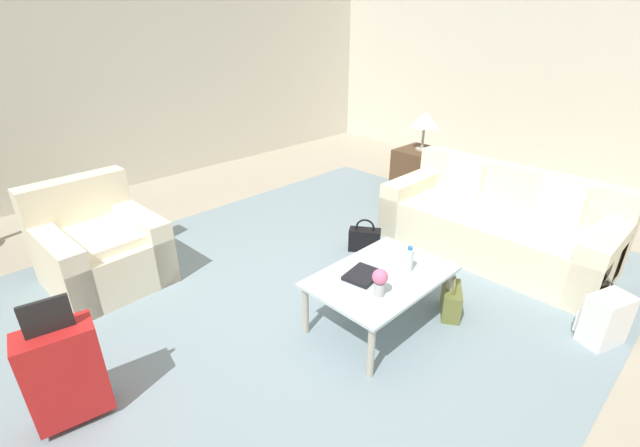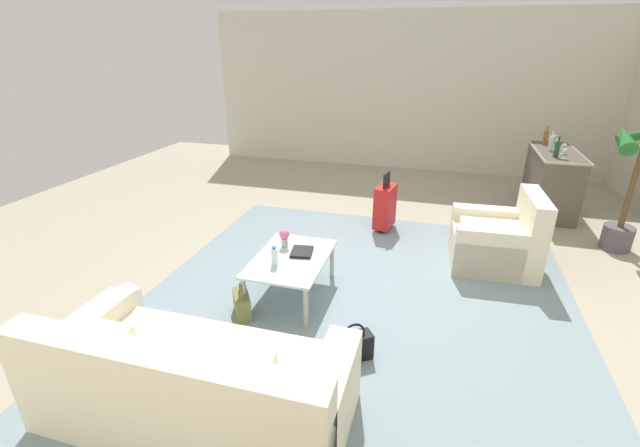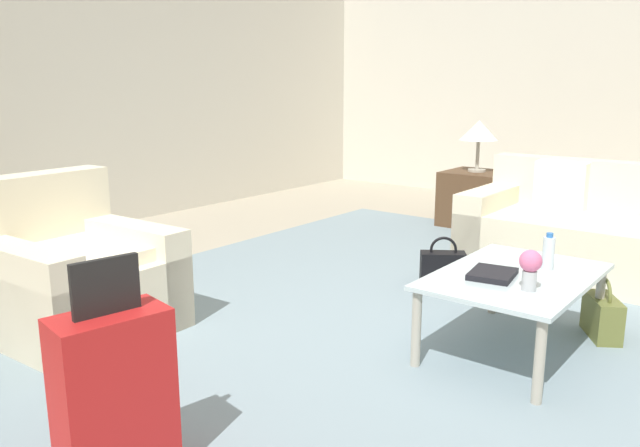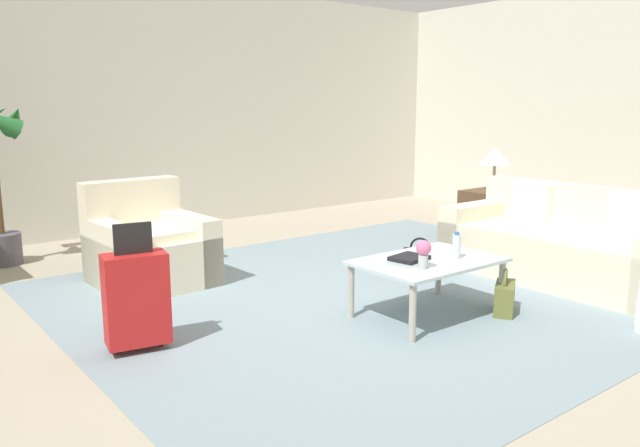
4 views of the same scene
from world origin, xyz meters
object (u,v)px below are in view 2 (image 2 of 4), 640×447
(wine_glass_leftmost, at_px, (554,138))
(backpack_white, at_px, (124,311))
(bar_console, at_px, (551,180))
(wine_bottle_clear, at_px, (551,143))
(flower_vase, at_px, (284,236))
(suitcase_red, at_px, (385,206))
(wine_bottle_amber, at_px, (545,137))
(armchair, at_px, (500,242))
(wine_glass_left_of_centre, at_px, (558,142))
(wine_glass_right_of_centre, at_px, (564,147))
(handbag_olive, at_px, (242,304))
(couch, at_px, (190,391))
(coffee_table_book, at_px, (302,252))
(potted_palm, at_px, (635,177))
(coffee_table, at_px, (291,262))
(wine_glass_rightmost, at_px, (565,151))
(water_bottle, at_px, (274,256))
(handbag_black, at_px, (353,346))
(wine_bottle_green, at_px, (557,149))

(wine_glass_leftmost, distance_m, backpack_white, 6.74)
(bar_console, xyz_separation_m, wine_bottle_clear, (0.01, -0.12, 0.58))
(flower_vase, relative_size, suitcase_red, 0.24)
(wine_glass_leftmost, relative_size, wine_bottle_amber, 0.51)
(armchair, height_order, wine_glass_leftmost, wine_glass_leftmost)
(bar_console, height_order, backpack_white, bar_console)
(wine_glass_left_of_centre, bearing_deg, wine_glass_right_of_centre, 3.28)
(wine_glass_right_of_centre, xyz_separation_m, handbag_olive, (3.84, -3.47, -0.94))
(couch, distance_m, backpack_white, 1.43)
(coffee_table_book, xyz_separation_m, wine_glass_left_of_centre, (-3.55, 3.04, 0.62))
(bar_console, bearing_deg, handbag_olive, -40.60)
(wine_glass_right_of_centre, bearing_deg, potted_palm, 26.59)
(wine_glass_leftmost, relative_size, wine_bottle_clear, 0.51)
(couch, xyz_separation_m, wine_glass_right_of_centre, (-5.12, 3.23, 0.78))
(couch, bearing_deg, wine_bottle_amber, 151.72)
(wine_bottle_amber, height_order, wine_bottle_clear, same)
(wine_glass_left_of_centre, height_order, wine_bottle_amber, wine_bottle_amber)
(wine_bottle_clear, bearing_deg, coffee_table, -40.50)
(wine_glass_leftmost, bearing_deg, backpack_white, -41.36)
(bar_console, relative_size, wine_glass_left_of_centre, 9.74)
(coffee_table, height_order, backpack_white, coffee_table)
(wine_glass_right_of_centre, relative_size, potted_palm, 0.09)
(wine_glass_rightmost, distance_m, backpack_white, 5.98)
(water_bottle, xyz_separation_m, handbag_black, (0.63, 0.94, -0.40))
(wine_bottle_clear, xyz_separation_m, handbag_olive, (4.00, -3.32, -0.95))
(couch, height_order, coffee_table, couch)
(suitcase_red, bearing_deg, flower_vase, -25.53)
(armchair, xyz_separation_m, flower_vase, (1.08, -2.32, 0.26))
(armchair, xyz_separation_m, handbag_olive, (1.81, -2.51, -0.17))
(coffee_table, distance_m, wine_bottle_clear, 4.65)
(water_bottle, relative_size, bar_console, 0.14)
(armchair, bearing_deg, coffee_table, -59.06)
(flower_vase, relative_size, bar_console, 0.14)
(wine_glass_leftmost, height_order, wine_bottle_green, wine_bottle_green)
(wine_glass_rightmost, height_order, potted_palm, potted_palm)
(wine_bottle_clear, bearing_deg, wine_glass_leftmost, 164.83)
(wine_glass_leftmost, relative_size, wine_glass_rightmost, 1.00)
(wine_glass_leftmost, xyz_separation_m, wine_bottle_amber, (0.08, -0.14, 0.01))
(water_bottle, height_order, wine_glass_rightmost, wine_glass_rightmost)
(wine_glass_left_of_centre, height_order, wine_bottle_clear, wine_bottle_clear)
(wine_glass_leftmost, xyz_separation_m, suitcase_red, (2.01, -2.43, -0.71))
(bar_console, height_order, potted_palm, potted_palm)
(armchair, distance_m, suitcase_red, 1.63)
(coffee_table_book, distance_m, handbag_olive, 0.82)
(wine_bottle_amber, distance_m, wine_bottle_green, 0.86)
(water_bottle, xyz_separation_m, bar_console, (-3.70, 3.20, -0.04))
(water_bottle, height_order, bar_console, bar_console)
(bar_console, relative_size, wine_glass_leftmost, 9.74)
(wine_glass_rightmost, xyz_separation_m, suitcase_red, (0.99, -2.37, -0.71))
(couch, height_order, bar_console, bar_console)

